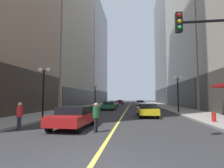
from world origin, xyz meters
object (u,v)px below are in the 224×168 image
(car_white, at_px, (140,103))
(street_lamp_left_far, at_px, (95,91))
(car_maroon, at_px, (120,102))
(pedestrian_in_red_jacket, at_px, (20,114))
(car_red, at_px, (75,116))
(car_yellow, at_px, (147,109))
(pedestrian_in_green_parka, at_px, (96,115))
(car_green, at_px, (109,105))
(car_grey, at_px, (114,103))
(street_lamp_left_near, at_px, (44,81))
(fire_hydrant_right, at_px, (214,118))
(street_lamp_right_mid, at_px, (178,86))

(car_white, distance_m, street_lamp_left_far, 13.87)
(car_maroon, bearing_deg, pedestrian_in_red_jacket, -93.33)
(car_red, bearing_deg, car_yellow, 55.91)
(car_maroon, bearing_deg, pedestrian_in_green_parka, -87.42)
(pedestrian_in_red_jacket, distance_m, pedestrian_in_green_parka, 4.46)
(car_green, height_order, car_grey, same)
(street_lamp_left_near, xyz_separation_m, fire_hydrant_right, (13.30, -0.40, -2.86))
(fire_hydrant_right, bearing_deg, car_grey, 112.52)
(car_green, bearing_deg, car_white, 72.13)
(car_green, height_order, car_maroon, same)
(car_red, relative_size, car_white, 0.97)
(car_white, bearing_deg, car_green, -107.87)
(car_white, relative_size, pedestrian_in_red_jacket, 2.77)
(street_lamp_left_near, distance_m, street_lamp_left_far, 20.32)
(car_green, distance_m, pedestrian_in_green_parka, 18.45)
(pedestrian_in_red_jacket, height_order, street_lamp_right_mid, street_lamp_right_mid)
(pedestrian_in_red_jacket, height_order, pedestrian_in_green_parka, pedestrian_in_red_jacket)
(street_lamp_left_far, relative_size, street_lamp_right_mid, 1.00)
(car_red, bearing_deg, car_maroon, 90.45)
(car_red, bearing_deg, pedestrian_in_green_parka, -36.59)
(car_red, bearing_deg, street_lamp_left_near, 139.26)
(car_yellow, relative_size, car_white, 1.09)
(car_maroon, distance_m, street_lamp_left_far, 18.78)
(car_red, distance_m, pedestrian_in_red_jacket, 3.10)
(fire_hydrant_right, bearing_deg, street_lamp_left_far, 122.69)
(car_grey, relative_size, car_white, 1.05)
(car_red, height_order, fire_hydrant_right, car_red)
(street_lamp_left_near, relative_size, fire_hydrant_right, 5.54)
(pedestrian_in_red_jacket, bearing_deg, car_yellow, 47.61)
(car_white, height_order, car_maroon, same)
(car_yellow, bearing_deg, car_maroon, 98.65)
(car_maroon, height_order, street_lamp_left_near, street_lamp_left_near)
(pedestrian_in_red_jacket, bearing_deg, street_lamp_left_near, 103.10)
(car_yellow, xyz_separation_m, car_white, (0.26, 26.54, -0.00))
(street_lamp_left_far, bearing_deg, pedestrian_in_green_parka, -77.49)
(car_maroon, height_order, pedestrian_in_green_parka, pedestrian_in_green_parka)
(car_red, xyz_separation_m, car_yellow, (4.94, 7.31, 0.00))
(car_red, xyz_separation_m, pedestrian_in_green_parka, (1.61, -1.20, 0.20))
(street_lamp_left_near, distance_m, street_lamp_right_mid, 14.94)
(car_white, relative_size, street_lamp_right_mid, 1.00)
(car_grey, bearing_deg, car_maroon, 89.02)
(pedestrian_in_green_parka, bearing_deg, car_yellow, 68.62)
(car_red, bearing_deg, car_green, 90.59)
(car_grey, xyz_separation_m, car_white, (5.79, 6.82, 0.00))
(street_lamp_left_near, xyz_separation_m, street_lamp_left_far, (0.00, 20.32, 0.00))
(car_grey, bearing_deg, car_white, 49.69)
(car_grey, xyz_separation_m, fire_hydrant_right, (9.97, -24.05, -0.32))
(street_lamp_left_far, height_order, fire_hydrant_right, street_lamp_left_far)
(street_lamp_right_mid, bearing_deg, car_yellow, -136.25)
(car_yellow, bearing_deg, car_green, 117.45)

